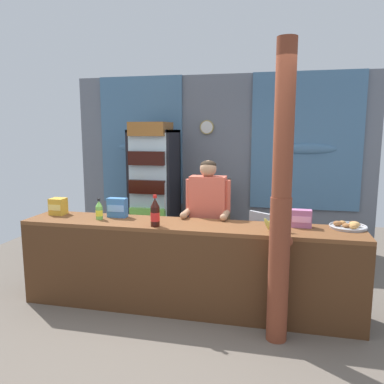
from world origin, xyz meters
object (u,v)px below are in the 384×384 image
(stall_counter, at_px, (184,260))
(soda_bottle_cola, at_px, (155,213))
(bottle_shelf_rack, at_px, (214,214))
(shopkeeper, at_px, (208,210))
(pastry_tray, at_px, (348,226))
(snack_box_biscuit, at_px, (117,208))
(snack_box_choco_powder, at_px, (58,206))
(drink_fridge, at_px, (154,183))
(snack_box_wafer, at_px, (301,218))
(plastic_lawn_chair, at_px, (268,239))
(soda_bottle_lime_soda, at_px, (99,211))
(banana_bunch, at_px, (277,226))
(timber_post, at_px, (281,204))

(stall_counter, height_order, soda_bottle_cola, soda_bottle_cola)
(bottle_shelf_rack, xyz_separation_m, shopkeeper, (0.18, -1.51, 0.38))
(shopkeeper, xyz_separation_m, pastry_tray, (1.48, -0.29, -0.03))
(stall_counter, distance_m, snack_box_biscuit, 0.98)
(snack_box_choco_powder, xyz_separation_m, snack_box_biscuit, (0.72, 0.03, 0.01))
(drink_fridge, distance_m, bottle_shelf_rack, 1.05)
(snack_box_choco_powder, relative_size, snack_box_wafer, 0.94)
(plastic_lawn_chair, xyz_separation_m, snack_box_choco_powder, (-2.38, -1.06, 0.54))
(drink_fridge, relative_size, soda_bottle_lime_soda, 8.71)
(drink_fridge, bearing_deg, plastic_lawn_chair, -17.62)
(stall_counter, relative_size, banana_bunch, 12.78)
(bottle_shelf_rack, relative_size, snack_box_choco_powder, 6.08)
(timber_post, xyz_separation_m, plastic_lawn_chair, (-0.13, 1.59, -0.78))
(bottle_shelf_rack, xyz_separation_m, snack_box_choco_powder, (-1.52, -1.87, 0.42))
(stall_counter, relative_size, bottle_shelf_rack, 3.08)
(snack_box_biscuit, bearing_deg, stall_counter, -16.64)
(snack_box_wafer, bearing_deg, stall_counter, -168.39)
(stall_counter, height_order, shopkeeper, shopkeeper)
(snack_box_biscuit, relative_size, pastry_tray, 0.60)
(pastry_tray, bearing_deg, banana_bunch, -155.67)
(timber_post, height_order, drink_fridge, timber_post)
(timber_post, relative_size, bottle_shelf_rack, 2.29)
(stall_counter, height_order, soda_bottle_lime_soda, soda_bottle_lime_soda)
(soda_bottle_lime_soda, bearing_deg, drink_fridge, 88.44)
(stall_counter, relative_size, soda_bottle_lime_soda, 15.36)
(drink_fridge, distance_m, banana_bunch, 2.62)
(plastic_lawn_chair, height_order, soda_bottle_lime_soda, soda_bottle_lime_soda)
(plastic_lawn_chair, bearing_deg, snack_box_wafer, -72.00)
(shopkeeper, height_order, snack_box_biscuit, shopkeeper)
(bottle_shelf_rack, xyz_separation_m, banana_bunch, (0.97, -2.11, 0.39))
(soda_bottle_cola, xyz_separation_m, snack_box_biscuit, (-0.55, 0.31, -0.03))
(soda_bottle_cola, height_order, soda_bottle_lime_soda, soda_bottle_cola)
(stall_counter, relative_size, timber_post, 1.34)
(shopkeeper, relative_size, banana_bunch, 5.62)
(banana_bunch, bearing_deg, timber_post, -85.41)
(snack_box_wafer, bearing_deg, pastry_tray, 7.54)
(pastry_tray, bearing_deg, timber_post, -137.32)
(timber_post, xyz_separation_m, snack_box_choco_powder, (-2.51, 0.54, -0.24))
(stall_counter, relative_size, plastic_lawn_chair, 4.14)
(snack_box_biscuit, height_order, snack_box_wafer, snack_box_biscuit)
(plastic_lawn_chair, distance_m, shopkeeper, 1.09)
(snack_box_biscuit, height_order, pastry_tray, snack_box_biscuit)
(soda_bottle_lime_soda, bearing_deg, bottle_shelf_rack, 64.72)
(shopkeeper, height_order, soda_bottle_cola, shopkeeper)
(drink_fridge, relative_size, snack_box_choco_powder, 10.61)
(timber_post, bearing_deg, pastry_tray, 42.68)
(drink_fridge, xyz_separation_m, soda_bottle_lime_soda, (-0.05, -1.74, -0.07))
(stall_counter, bearing_deg, plastic_lawn_chair, 57.42)
(bottle_shelf_rack, bearing_deg, soda_bottle_cola, -96.53)
(bottle_shelf_rack, height_order, banana_bunch, bottle_shelf_rack)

